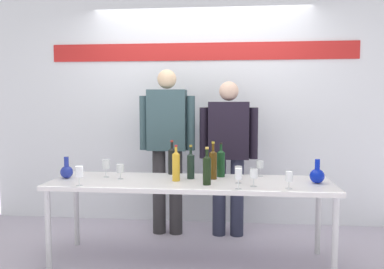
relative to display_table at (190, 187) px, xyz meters
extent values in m
plane|color=#B1A8BC|center=(0.00, 0.00, -0.68)|extent=(10.00, 10.00, 0.00)
cube|color=white|center=(0.00, 1.25, 0.82)|extent=(5.03, 0.10, 3.00)
cube|color=red|center=(0.00, 1.19, 1.32)|extent=(3.52, 0.01, 0.20)
cube|color=silver|center=(0.00, 0.00, 0.03)|extent=(2.45, 0.71, 0.04)
cylinder|color=silver|center=(-1.17, -0.30, -0.33)|extent=(0.05, 0.05, 0.69)
cylinder|color=silver|center=(1.17, -0.30, -0.33)|extent=(0.05, 0.05, 0.69)
cylinder|color=silver|center=(-1.17, 0.30, -0.33)|extent=(0.05, 0.05, 0.69)
cylinder|color=silver|center=(1.17, 0.30, -0.33)|extent=(0.05, 0.05, 0.69)
sphere|color=#213098|center=(-1.13, 0.00, 0.11)|extent=(0.11, 0.11, 0.11)
cylinder|color=#213098|center=(-1.13, 0.00, 0.20)|extent=(0.04, 0.04, 0.09)
sphere|color=#0A22BB|center=(1.08, 0.00, 0.12)|extent=(0.12, 0.12, 0.12)
cylinder|color=#0A22BB|center=(1.08, 0.00, 0.21)|extent=(0.04, 0.04, 0.09)
cylinder|color=#2E2C2E|center=(-0.42, 0.74, -0.22)|extent=(0.14, 0.14, 0.91)
cylinder|color=#2E2C2E|center=(-0.23, 0.74, -0.22)|extent=(0.14, 0.14, 0.91)
cube|color=#39545B|center=(-0.33, 0.74, 0.55)|extent=(0.40, 0.22, 0.64)
cylinder|color=#39545B|center=(-0.58, 0.74, 0.52)|extent=(0.09, 0.09, 0.58)
cylinder|color=#39545B|center=(-0.07, 0.74, 0.52)|extent=(0.09, 0.09, 0.58)
sphere|color=beige|center=(-0.33, 0.74, 0.98)|extent=(0.20, 0.20, 0.20)
cylinder|color=#26293E|center=(0.23, 0.74, -0.26)|extent=(0.14, 0.14, 0.83)
cylinder|color=#26293E|center=(0.42, 0.74, -0.26)|extent=(0.14, 0.14, 0.83)
cube|color=black|center=(0.33, 0.74, 0.45)|extent=(0.42, 0.22, 0.60)
cylinder|color=black|center=(0.07, 0.74, 0.42)|extent=(0.09, 0.09, 0.54)
cylinder|color=black|center=(0.59, 0.74, 0.42)|extent=(0.09, 0.09, 0.54)
sphere|color=beige|center=(0.33, 0.74, 0.86)|extent=(0.20, 0.20, 0.20)
cylinder|color=gold|center=(-0.12, -0.02, 0.17)|extent=(0.07, 0.07, 0.24)
cone|color=gold|center=(-0.12, -0.02, 0.30)|extent=(0.07, 0.07, 0.03)
cylinder|color=gold|center=(-0.12, -0.02, 0.32)|extent=(0.02, 0.02, 0.06)
cylinder|color=#AF2627|center=(-0.12, -0.02, 0.36)|extent=(0.03, 0.03, 0.02)
cylinder|color=#123B1C|center=(0.26, 0.22, 0.17)|extent=(0.07, 0.07, 0.23)
cone|color=#123B1C|center=(0.26, 0.22, 0.29)|extent=(0.07, 0.07, 0.03)
cylinder|color=#123B1C|center=(0.26, 0.22, 0.32)|extent=(0.02, 0.02, 0.08)
cylinder|color=black|center=(0.26, 0.22, 0.36)|extent=(0.03, 0.03, 0.02)
cylinder|color=black|center=(-0.01, 0.10, 0.16)|extent=(0.07, 0.07, 0.21)
cone|color=black|center=(-0.01, 0.10, 0.28)|extent=(0.07, 0.07, 0.03)
cylinder|color=black|center=(-0.01, 0.10, 0.30)|extent=(0.02, 0.02, 0.08)
cylinder|color=gold|center=(-0.01, 0.10, 0.35)|extent=(0.03, 0.03, 0.02)
cylinder|color=black|center=(-0.21, 0.30, 0.17)|extent=(0.07, 0.07, 0.23)
cone|color=black|center=(-0.21, 0.30, 0.30)|extent=(0.07, 0.07, 0.03)
cylinder|color=black|center=(-0.21, 0.30, 0.32)|extent=(0.02, 0.02, 0.08)
cylinder|color=#AA2822|center=(-0.21, 0.30, 0.37)|extent=(0.03, 0.03, 0.02)
cylinder|color=black|center=(0.16, -0.15, 0.17)|extent=(0.07, 0.07, 0.23)
cone|color=black|center=(0.16, -0.15, 0.29)|extent=(0.07, 0.07, 0.03)
cylinder|color=black|center=(0.16, -0.15, 0.32)|extent=(0.03, 0.03, 0.07)
cylinder|color=gold|center=(0.16, -0.15, 0.36)|extent=(0.03, 0.03, 0.02)
cylinder|color=#4C310D|center=(0.19, 0.10, 0.17)|extent=(0.07, 0.07, 0.24)
cone|color=#4C310D|center=(0.19, 0.10, 0.30)|extent=(0.07, 0.07, 0.03)
cylinder|color=#4C310D|center=(0.19, 0.10, 0.33)|extent=(0.02, 0.02, 0.08)
cylinder|color=gold|center=(0.19, 0.10, 0.38)|extent=(0.03, 0.03, 0.02)
cylinder|color=white|center=(-0.89, -0.30, 0.05)|extent=(0.06, 0.06, 0.00)
cylinder|color=white|center=(-0.89, -0.30, 0.09)|extent=(0.01, 0.01, 0.07)
cylinder|color=white|center=(-0.89, -0.30, 0.17)|extent=(0.06, 0.06, 0.09)
cylinder|color=white|center=(-0.63, 0.01, 0.05)|extent=(0.05, 0.05, 0.00)
cylinder|color=white|center=(-0.63, 0.01, 0.08)|extent=(0.01, 0.01, 0.06)
cylinder|color=white|center=(-0.63, 0.01, 0.15)|extent=(0.07, 0.07, 0.07)
cylinder|color=white|center=(-0.79, 0.08, 0.05)|extent=(0.06, 0.06, 0.00)
cylinder|color=white|center=(-0.79, 0.08, 0.09)|extent=(0.01, 0.01, 0.08)
cylinder|color=white|center=(-0.79, 0.08, 0.18)|extent=(0.07, 0.07, 0.08)
cylinder|color=white|center=(0.81, -0.24, 0.05)|extent=(0.06, 0.06, 0.00)
cylinder|color=white|center=(0.81, -0.24, 0.09)|extent=(0.01, 0.01, 0.06)
cylinder|color=white|center=(0.81, -0.24, 0.15)|extent=(0.06, 0.06, 0.08)
cylinder|color=white|center=(0.41, -0.30, 0.05)|extent=(0.05, 0.05, 0.00)
cylinder|color=white|center=(0.41, -0.30, 0.10)|extent=(0.01, 0.01, 0.08)
cylinder|color=white|center=(0.41, -0.30, 0.18)|extent=(0.06, 0.06, 0.08)
cylinder|color=white|center=(0.54, -0.19, 0.05)|extent=(0.06, 0.06, 0.00)
cylinder|color=white|center=(0.54, -0.19, 0.09)|extent=(0.01, 0.01, 0.07)
cylinder|color=white|center=(0.54, -0.19, 0.17)|extent=(0.07, 0.07, 0.08)
cylinder|color=white|center=(0.62, 0.27, 0.05)|extent=(0.06, 0.06, 0.00)
cylinder|color=white|center=(0.62, 0.27, 0.09)|extent=(0.01, 0.01, 0.08)
cylinder|color=white|center=(0.62, 0.27, 0.17)|extent=(0.07, 0.07, 0.07)
cylinder|color=white|center=(0.42, -0.07, 0.05)|extent=(0.05, 0.05, 0.00)
cylinder|color=white|center=(0.42, -0.07, 0.09)|extent=(0.01, 0.01, 0.07)
cylinder|color=white|center=(0.42, -0.07, 0.16)|extent=(0.06, 0.06, 0.07)
camera|label=1|loc=(0.36, -3.40, 0.74)|focal=36.97mm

